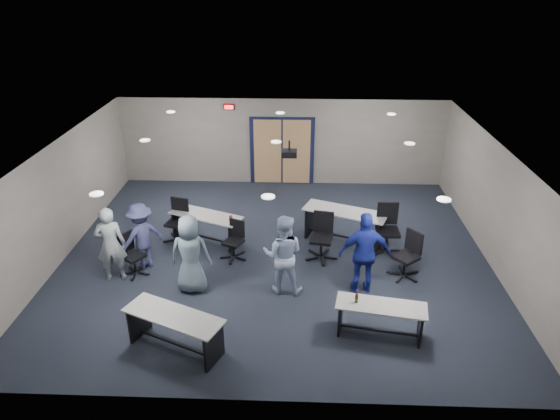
{
  "coord_description": "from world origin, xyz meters",
  "views": [
    {
      "loc": [
        0.51,
        -10.3,
        6.22
      ],
      "look_at": [
        0.12,
        -0.3,
        1.35
      ],
      "focal_mm": 32.0,
      "sensor_mm": 36.0,
      "label": 1
    }
  ],
  "objects_px": {
    "table_back_right": "(345,220)",
    "person_gray": "(111,244)",
    "table_front_right": "(380,314)",
    "chair_back_a": "(177,221)",
    "table_front_left": "(174,326)",
    "chair_back_d": "(388,230)",
    "person_plaid": "(191,254)",
    "person_lightblue": "(283,254)",
    "chair_back_c": "(321,237)",
    "chair_loose_left": "(133,255)",
    "chair_loose_right": "(406,256)",
    "table_back_left": "(207,223)",
    "person_navy": "(365,253)",
    "person_back": "(141,236)",
    "chair_back_b": "(233,241)"
  },
  "relations": [
    {
      "from": "person_gray",
      "to": "table_back_right",
      "type": "bearing_deg",
      "value": -171.8
    },
    {
      "from": "chair_back_d",
      "to": "person_navy",
      "type": "xyz_separation_m",
      "value": [
        -0.76,
        -1.64,
        0.31
      ]
    },
    {
      "from": "person_lightblue",
      "to": "chair_loose_right",
      "type": "bearing_deg",
      "value": -160.84
    },
    {
      "from": "table_front_left",
      "to": "person_back",
      "type": "bearing_deg",
      "value": 140.7
    },
    {
      "from": "chair_back_a",
      "to": "chair_back_c",
      "type": "distance_m",
      "value": 3.63
    },
    {
      "from": "chair_loose_right",
      "to": "person_plaid",
      "type": "xyz_separation_m",
      "value": [
        -4.6,
        -0.66,
        0.33
      ]
    },
    {
      "from": "table_back_right",
      "to": "person_plaid",
      "type": "bearing_deg",
      "value": -124.47
    },
    {
      "from": "chair_loose_left",
      "to": "person_lightblue",
      "type": "relative_size",
      "value": 0.55
    },
    {
      "from": "person_lightblue",
      "to": "chair_loose_left",
      "type": "bearing_deg",
      "value": -2.84
    },
    {
      "from": "chair_back_c",
      "to": "chair_loose_left",
      "type": "distance_m",
      "value": 4.28
    },
    {
      "from": "table_back_left",
      "to": "person_navy",
      "type": "xyz_separation_m",
      "value": [
        3.65,
        -2.0,
        0.4
      ]
    },
    {
      "from": "table_back_right",
      "to": "person_gray",
      "type": "bearing_deg",
      "value": -137.82
    },
    {
      "from": "chair_back_c",
      "to": "person_navy",
      "type": "height_order",
      "value": "person_navy"
    },
    {
      "from": "chair_back_c",
      "to": "person_navy",
      "type": "relative_size",
      "value": 0.62
    },
    {
      "from": "chair_loose_left",
      "to": "person_back",
      "type": "distance_m",
      "value": 0.45
    },
    {
      "from": "table_front_left",
      "to": "chair_back_c",
      "type": "relative_size",
      "value": 1.72
    },
    {
      "from": "table_front_right",
      "to": "chair_back_b",
      "type": "relative_size",
      "value": 1.84
    },
    {
      "from": "person_back",
      "to": "chair_back_c",
      "type": "bearing_deg",
      "value": 143.0
    },
    {
      "from": "table_front_left",
      "to": "chair_loose_right",
      "type": "relative_size",
      "value": 1.81
    },
    {
      "from": "person_gray",
      "to": "person_navy",
      "type": "xyz_separation_m",
      "value": [
        5.41,
        -0.25,
        0.05
      ]
    },
    {
      "from": "table_front_right",
      "to": "person_gray",
      "type": "distance_m",
      "value": 5.82
    },
    {
      "from": "person_plaid",
      "to": "chair_loose_right",
      "type": "bearing_deg",
      "value": -169.93
    },
    {
      "from": "chair_back_a",
      "to": "chair_back_d",
      "type": "xyz_separation_m",
      "value": [
        5.16,
        -0.35,
        0.05
      ]
    },
    {
      "from": "table_front_left",
      "to": "person_gray",
      "type": "xyz_separation_m",
      "value": [
        -1.86,
        2.2,
        0.36
      ]
    },
    {
      "from": "chair_back_d",
      "to": "person_back",
      "type": "distance_m",
      "value": 5.73
    },
    {
      "from": "table_front_left",
      "to": "person_navy",
      "type": "bearing_deg",
      "value": 52.92
    },
    {
      "from": "person_lightblue",
      "to": "table_back_left",
      "type": "bearing_deg",
      "value": -40.24
    },
    {
      "from": "table_front_left",
      "to": "person_lightblue",
      "type": "distance_m",
      "value": 2.68
    },
    {
      "from": "person_plaid",
      "to": "person_navy",
      "type": "height_order",
      "value": "person_navy"
    },
    {
      "from": "person_plaid",
      "to": "table_back_left",
      "type": "bearing_deg",
      "value": -86.95
    },
    {
      "from": "chair_back_a",
      "to": "person_gray",
      "type": "relative_size",
      "value": 0.63
    },
    {
      "from": "chair_back_a",
      "to": "chair_back_b",
      "type": "relative_size",
      "value": 1.17
    },
    {
      "from": "table_front_left",
      "to": "table_front_right",
      "type": "distance_m",
      "value": 3.74
    },
    {
      "from": "chair_back_d",
      "to": "person_plaid",
      "type": "relative_size",
      "value": 0.69
    },
    {
      "from": "chair_back_a",
      "to": "table_back_left",
      "type": "bearing_deg",
      "value": 14.91
    },
    {
      "from": "table_front_left",
      "to": "chair_back_a",
      "type": "bearing_deg",
      "value": 126.35
    },
    {
      "from": "table_front_right",
      "to": "chair_back_a",
      "type": "distance_m",
      "value": 5.68
    },
    {
      "from": "table_back_left",
      "to": "person_lightblue",
      "type": "relative_size",
      "value": 1.09
    },
    {
      "from": "chair_back_a",
      "to": "chair_loose_right",
      "type": "relative_size",
      "value": 1.03
    },
    {
      "from": "table_back_left",
      "to": "person_plaid",
      "type": "distance_m",
      "value": 2.11
    },
    {
      "from": "table_back_right",
      "to": "chair_back_d",
      "type": "xyz_separation_m",
      "value": [
        0.99,
        -0.52,
        0.03
      ]
    },
    {
      "from": "person_plaid",
      "to": "person_navy",
      "type": "bearing_deg",
      "value": -176.87
    },
    {
      "from": "chair_back_c",
      "to": "person_lightblue",
      "type": "xyz_separation_m",
      "value": [
        -0.85,
        -1.33,
        0.32
      ]
    },
    {
      "from": "person_lightblue",
      "to": "chair_back_c",
      "type": "bearing_deg",
      "value": -116.76
    },
    {
      "from": "table_front_left",
      "to": "person_back",
      "type": "distance_m",
      "value": 3.04
    },
    {
      "from": "chair_back_c",
      "to": "chair_loose_right",
      "type": "height_order",
      "value": "chair_back_c"
    },
    {
      "from": "person_navy",
      "to": "table_front_left",
      "type": "bearing_deg",
      "value": 24.75
    },
    {
      "from": "chair_back_a",
      "to": "chair_back_d",
      "type": "distance_m",
      "value": 5.17
    },
    {
      "from": "table_back_right",
      "to": "chair_loose_left",
      "type": "xyz_separation_m",
      "value": [
        -4.8,
        -1.7,
        -0.08
      ]
    },
    {
      "from": "chair_back_a",
      "to": "chair_loose_right",
      "type": "height_order",
      "value": "chair_back_a"
    }
  ]
}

